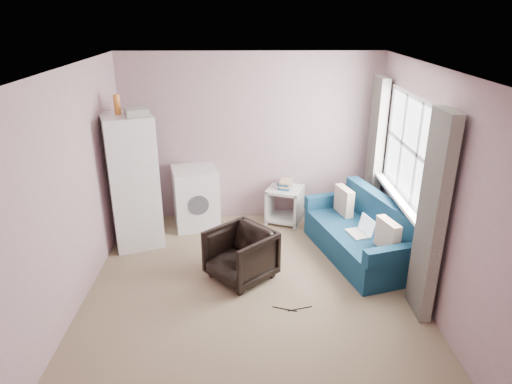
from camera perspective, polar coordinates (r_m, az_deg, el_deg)
room at (r=4.81m, az=-0.22°, el=0.15°), size 3.84×4.24×2.54m
armchair at (r=5.47m, az=-1.93°, el=-7.57°), size 0.92×0.92×0.69m
fridge at (r=6.28m, az=-15.15°, el=1.37°), size 0.80×0.80×2.05m
washing_machine at (r=6.80m, az=-7.56°, el=-0.50°), size 0.76×0.76×0.89m
side_table at (r=6.93m, az=3.64°, el=-1.25°), size 0.63×0.63×0.67m
sofa at (r=6.13m, az=13.18°, el=-5.35°), size 1.26×1.93×0.79m
window_dressing at (r=5.81m, az=17.37°, el=1.47°), size 0.17×2.62×2.18m
floor_cables at (r=5.13m, az=4.57°, el=-14.34°), size 0.44×0.10×0.01m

